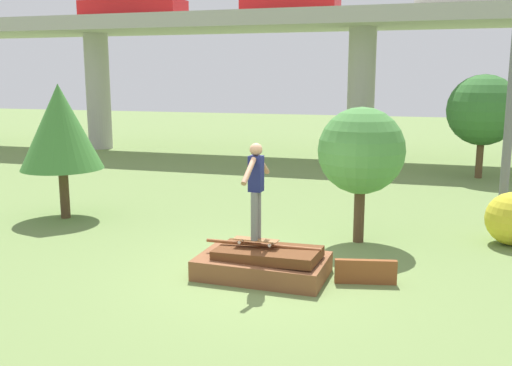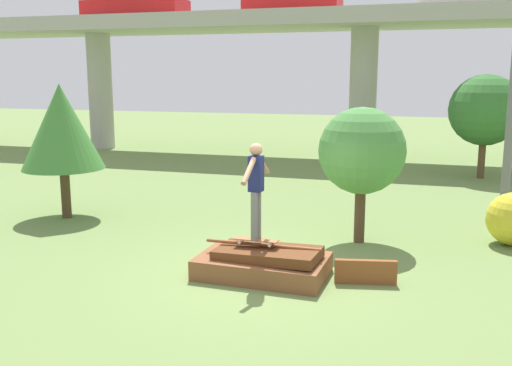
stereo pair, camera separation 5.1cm
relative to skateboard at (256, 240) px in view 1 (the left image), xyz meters
name	(u,v)px [view 1 (the left image)]	position (x,y,z in m)	size (l,w,h in m)	color
ground_plane	(263,275)	(0.10, 0.07, -0.65)	(80.00, 80.00, 0.00)	olive
scrap_pile	(264,263)	(0.12, 0.05, -0.42)	(2.24, 1.41, 0.58)	brown
scrap_plank_loose	(366,272)	(1.84, 0.19, -0.45)	(1.02, 0.31, 0.41)	brown
skateboard	(256,240)	(0.00, 0.00, 0.00)	(0.78, 0.24, 0.09)	brown
skater	(256,184)	(0.00, 0.00, 0.97)	(0.23, 1.23, 1.64)	slate
highway_overpass	(363,30)	(0.10, 14.63, 4.50)	(44.00, 4.28, 5.88)	#A8A59E
car_on_overpass_left	(131,4)	(-9.95, 14.34, 5.80)	(4.57, 1.67, 1.42)	red
car_on_overpass_right	(289,1)	(-3.02, 15.04, 5.78)	(3.95, 1.81, 1.34)	red
tree_behind_left	(361,151)	(1.45, 2.61, 1.24)	(1.77, 1.77, 2.79)	#4C3823
tree_behind_right	(483,110)	(4.47, 11.29, 1.61)	(2.34, 2.34, 3.44)	brown
tree_mid_back	(60,127)	(-5.61, 2.62, 1.55)	(1.94, 1.94, 3.22)	#4C3823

